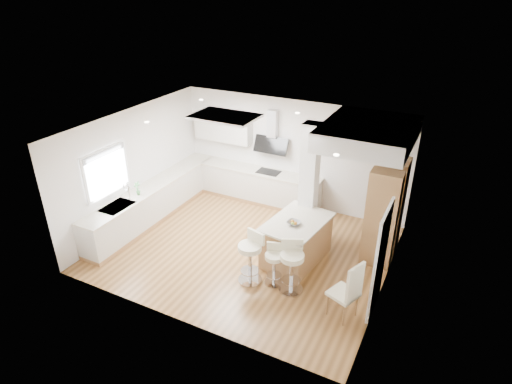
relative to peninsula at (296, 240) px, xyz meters
The scene contains 18 objects.
ground 1.24m from the peninsula, behind, with size 6.00×6.00×0.00m, color #9A6939.
ceiling 1.24m from the peninsula, behind, with size 6.00×5.00×0.02m, color silver.
wall_back 2.78m from the peninsula, 115.65° to the left, with size 6.00×0.04×2.80m, color silver.
wall_left 4.24m from the peninsula, behind, with size 0.04×5.00×2.80m, color silver.
wall_right 2.08m from the peninsula, ahead, with size 0.04×5.00×2.80m, color silver.
skylight 3.03m from the peninsula, 166.38° to the left, with size 4.10×2.10×0.06m.
window_left 4.39m from the peninsula, 165.83° to the right, with size 0.06×1.28×1.07m.
doorway_right 2.05m from the peninsula, 21.75° to the right, with size 0.05×1.00×2.10m.
counter_left 3.84m from the peninsula, behind, with size 0.63×4.50×1.35m.
counter_back 2.94m from the peninsula, 134.45° to the left, with size 3.62×0.63×2.50m.
pillar 1.23m from the peninsula, 96.04° to the left, with size 0.35×0.35×2.80m.
soffit 2.65m from the peninsula, 52.75° to the left, with size 1.78×2.20×0.40m.
oven_column 1.97m from the peninsula, 35.41° to the left, with size 0.63×1.21×2.10m.
peninsula is the anchor object (origin of this frame).
bar_stool_a 1.20m from the peninsula, 116.40° to the right, with size 0.60×0.60×1.08m.
bar_stool_b 0.93m from the peninsula, 95.21° to the right, with size 0.49×0.49×0.86m.
bar_stool_c 1.02m from the peninsula, 73.19° to the right, with size 0.63×0.63×1.06m.
dining_chair 1.94m from the peninsula, 40.39° to the right, with size 0.59×0.59×1.18m.
Camera 1 is at (3.80, -7.02, 5.43)m, focal length 30.00 mm.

